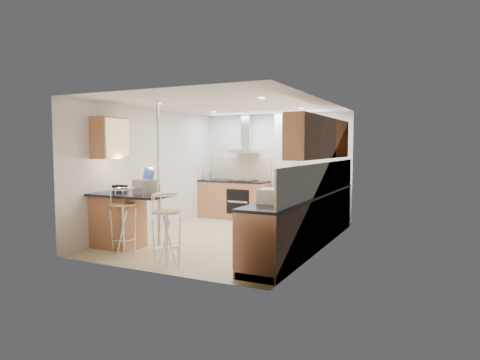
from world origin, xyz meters
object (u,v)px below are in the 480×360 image
at_px(bar_stool_near, 123,221).
at_px(bar_stool_end, 166,230).
at_px(laptop, 145,187).
at_px(bread_bin, 270,196).
at_px(microwave, 305,184).

height_order(bar_stool_near, bar_stool_end, bar_stool_end).
distance_m(laptop, bread_bin, 2.22).
relative_size(bar_stool_near, bar_stool_end, 1.00).
distance_m(microwave, laptop, 2.81).
xyz_separation_m(laptop, bar_stool_near, (-0.20, -0.31, -0.53)).
xyz_separation_m(microwave, bar_stool_near, (-2.40, -2.06, -0.53)).
bearing_deg(bar_stool_near, microwave, 54.15).
xyz_separation_m(bar_stool_near, bread_bin, (2.42, 0.36, 0.49)).
relative_size(bar_stool_near, bread_bin, 2.74).
height_order(bar_stool_end, bread_bin, bread_bin).
bearing_deg(bread_bin, microwave, 85.38).
bearing_deg(laptop, bar_stool_near, -98.84).
bearing_deg(microwave, bread_bin, -175.66).
relative_size(microwave, laptop, 1.48).
distance_m(bar_stool_near, bar_stool_end, 1.15).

